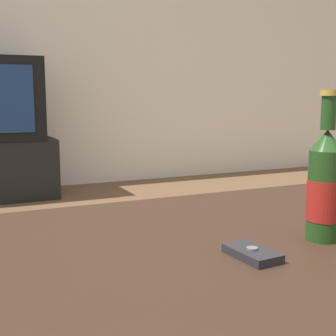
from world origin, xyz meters
TOP-DOWN VIEW (x-y plane):
  - back_wall at (0.00, 3.02)m, footprint 8.00×0.05m
  - coffee_table at (0.00, 0.00)m, footprint 1.36×0.83m
  - beer_bottle at (0.20, -0.03)m, footprint 0.06×0.06m
  - cell_phone at (0.03, -0.05)m, footprint 0.06×0.10m

SIDE VIEW (x-z plane):
  - coffee_table at x=0.00m, z-range 0.17..0.61m
  - cell_phone at x=0.03m, z-range 0.44..0.46m
  - beer_bottle at x=0.20m, z-range 0.41..0.67m
  - back_wall at x=0.00m, z-range 0.00..2.60m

